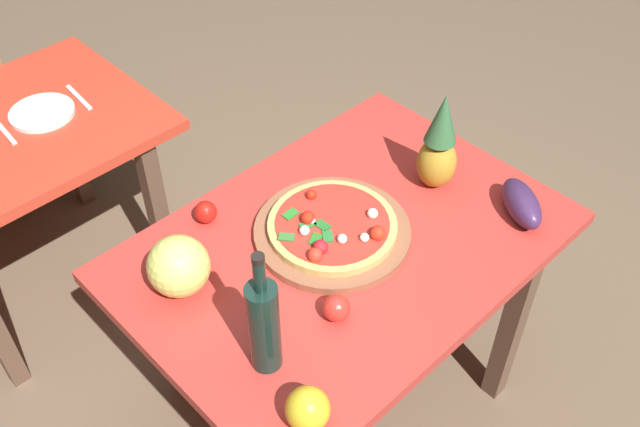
{
  "coord_description": "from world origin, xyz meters",
  "views": [
    {
      "loc": [
        -1.01,
        -0.95,
        2.19
      ],
      "look_at": [
        -0.01,
        0.09,
        0.79
      ],
      "focal_mm": 39.82,
      "sensor_mm": 36.0,
      "label": 1
    }
  ],
  "objects_px": {
    "background_table": "(10,158)",
    "knife_utensil": "(79,97)",
    "pizza_board": "(332,232)",
    "dinner_plate": "(42,113)",
    "eggplant": "(522,203)",
    "tomato_near_board": "(206,212)",
    "tomato_at_corner": "(336,308)",
    "melon": "(179,266)",
    "display_table": "(344,263)",
    "bell_pepper": "(308,409)",
    "fork_utensil": "(4,131)",
    "pineapple_left": "(439,146)",
    "pizza": "(332,226)",
    "wine_bottle": "(264,325)"
  },
  "relations": [
    {
      "from": "dinner_plate",
      "to": "fork_utensil",
      "type": "distance_m",
      "value": 0.14
    },
    {
      "from": "bell_pepper",
      "to": "wine_bottle",
      "type": "bearing_deg",
      "value": 78.1
    },
    {
      "from": "display_table",
      "to": "pineapple_left",
      "type": "xyz_separation_m",
      "value": [
        0.37,
        -0.02,
        0.24
      ]
    },
    {
      "from": "pizza_board",
      "to": "fork_utensil",
      "type": "bearing_deg",
      "value": 112.2
    },
    {
      "from": "pizza_board",
      "to": "dinner_plate",
      "type": "distance_m",
      "value": 1.14
    },
    {
      "from": "pineapple_left",
      "to": "knife_utensil",
      "type": "height_order",
      "value": "pineapple_left"
    },
    {
      "from": "knife_utensil",
      "to": "tomato_near_board",
      "type": "bearing_deg",
      "value": -88.97
    },
    {
      "from": "display_table",
      "to": "eggplant",
      "type": "bearing_deg",
      "value": -31.97
    },
    {
      "from": "tomato_at_corner",
      "to": "melon",
      "type": "bearing_deg",
      "value": 122.39
    },
    {
      "from": "tomato_at_corner",
      "to": "tomato_near_board",
      "type": "bearing_deg",
      "value": 92.51
    },
    {
      "from": "eggplant",
      "to": "dinner_plate",
      "type": "xyz_separation_m",
      "value": [
        -0.76,
        1.42,
        -0.04
      ]
    },
    {
      "from": "pineapple_left",
      "to": "melon",
      "type": "bearing_deg",
      "value": 166.21
    },
    {
      "from": "bell_pepper",
      "to": "dinner_plate",
      "type": "height_order",
      "value": "bell_pepper"
    },
    {
      "from": "tomato_near_board",
      "to": "fork_utensil",
      "type": "bearing_deg",
      "value": 105.88
    },
    {
      "from": "wine_bottle",
      "to": "tomato_at_corner",
      "type": "xyz_separation_m",
      "value": [
        0.21,
        -0.02,
        -0.11
      ]
    },
    {
      "from": "eggplant",
      "to": "tomato_near_board",
      "type": "xyz_separation_m",
      "value": [
        -0.67,
        0.62,
        -0.01
      ]
    },
    {
      "from": "melon",
      "to": "fork_utensil",
      "type": "relative_size",
      "value": 0.92
    },
    {
      "from": "pizza",
      "to": "knife_utensil",
      "type": "xyz_separation_m",
      "value": [
        -0.17,
        1.11,
        -0.04
      ]
    },
    {
      "from": "background_table",
      "to": "melon",
      "type": "relative_size",
      "value": 6.01
    },
    {
      "from": "display_table",
      "to": "bell_pepper",
      "type": "height_order",
      "value": "bell_pepper"
    },
    {
      "from": "fork_utensil",
      "to": "tomato_at_corner",
      "type": "bearing_deg",
      "value": -75.32
    },
    {
      "from": "knife_utensil",
      "to": "eggplant",
      "type": "bearing_deg",
      "value": -61.75
    },
    {
      "from": "display_table",
      "to": "tomato_at_corner",
      "type": "relative_size",
      "value": 17.17
    },
    {
      "from": "pizza_board",
      "to": "tomato_near_board",
      "type": "height_order",
      "value": "tomato_near_board"
    },
    {
      "from": "tomato_at_corner",
      "to": "tomato_near_board",
      "type": "xyz_separation_m",
      "value": [
        -0.02,
        0.51,
        -0.0
      ]
    },
    {
      "from": "tomato_at_corner",
      "to": "tomato_near_board",
      "type": "height_order",
      "value": "tomato_at_corner"
    },
    {
      "from": "tomato_at_corner",
      "to": "knife_utensil",
      "type": "distance_m",
      "value": 1.32
    },
    {
      "from": "fork_utensil",
      "to": "knife_utensil",
      "type": "bearing_deg",
      "value": 3.85
    },
    {
      "from": "display_table",
      "to": "bell_pepper",
      "type": "distance_m",
      "value": 0.59
    },
    {
      "from": "dinner_plate",
      "to": "pineapple_left",
      "type": "bearing_deg",
      "value": -59.3
    },
    {
      "from": "melon",
      "to": "bell_pepper",
      "type": "height_order",
      "value": "melon"
    },
    {
      "from": "wine_bottle",
      "to": "tomato_at_corner",
      "type": "distance_m",
      "value": 0.24
    },
    {
      "from": "knife_utensil",
      "to": "dinner_plate",
      "type": "bearing_deg",
      "value": -175.38
    },
    {
      "from": "pizza",
      "to": "bell_pepper",
      "type": "distance_m",
      "value": 0.58
    },
    {
      "from": "pineapple_left",
      "to": "melon",
      "type": "distance_m",
      "value": 0.83
    },
    {
      "from": "knife_utensil",
      "to": "pizza_board",
      "type": "bearing_deg",
      "value": -76.62
    },
    {
      "from": "pineapple_left",
      "to": "fork_utensil",
      "type": "height_order",
      "value": "pineapple_left"
    },
    {
      "from": "pizza_board",
      "to": "bell_pepper",
      "type": "xyz_separation_m",
      "value": [
        -0.45,
        -0.38,
        0.04
      ]
    },
    {
      "from": "pizza_board",
      "to": "knife_utensil",
      "type": "height_order",
      "value": "pizza_board"
    },
    {
      "from": "display_table",
      "to": "fork_utensil",
      "type": "distance_m",
      "value": 1.24
    },
    {
      "from": "tomato_at_corner",
      "to": "knife_utensil",
      "type": "height_order",
      "value": "tomato_at_corner"
    },
    {
      "from": "bell_pepper",
      "to": "tomato_at_corner",
      "type": "distance_m",
      "value": 0.3
    },
    {
      "from": "melon",
      "to": "wine_bottle",
      "type": "bearing_deg",
      "value": -88.6
    },
    {
      "from": "melon",
      "to": "dinner_plate",
      "type": "xyz_separation_m",
      "value": [
        0.11,
        0.96,
        -0.07
      ]
    },
    {
      "from": "pizza_board",
      "to": "bell_pepper",
      "type": "height_order",
      "value": "bell_pepper"
    },
    {
      "from": "knife_utensil",
      "to": "melon",
      "type": "bearing_deg",
      "value": -99.98
    },
    {
      "from": "knife_utensil",
      "to": "tomato_at_corner",
      "type": "bearing_deg",
      "value": -86.61
    },
    {
      "from": "pizza_board",
      "to": "dinner_plate",
      "type": "xyz_separation_m",
      "value": [
        -0.31,
        1.1,
        -0.0
      ]
    },
    {
      "from": "background_table",
      "to": "knife_utensil",
      "type": "distance_m",
      "value": 0.31
    },
    {
      "from": "bell_pepper",
      "to": "display_table",
      "type": "bearing_deg",
      "value": 36.26
    }
  ]
}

